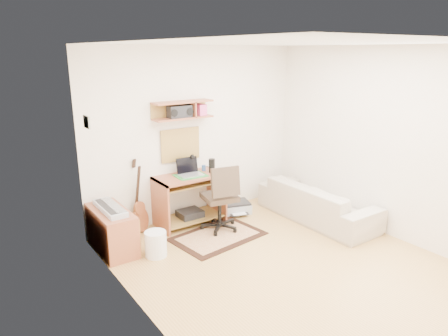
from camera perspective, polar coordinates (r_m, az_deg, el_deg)
floor at (r=5.24m, az=8.12°, el=-13.02°), size 3.60×4.00×0.01m
ceiling at (r=4.59m, az=9.45°, el=16.83°), size 3.60×4.00×0.01m
back_wall at (r=6.31m, az=-3.83°, el=4.80°), size 3.60×0.01×2.60m
left_wall at (r=3.79m, az=-11.63°, el=-3.17°), size 0.01×4.00×2.60m
right_wall at (r=6.10m, az=21.21°, el=3.36°), size 0.01×4.00×2.60m
wall_shelf at (r=5.99m, az=-5.74°, el=8.03°), size 0.90×0.25×0.26m
cork_board at (r=6.17m, az=-6.08°, el=3.26°), size 0.64×0.03×0.49m
wall_photo at (r=5.07m, az=-18.52°, el=6.08°), size 0.02×0.20×0.15m
desk at (r=6.18m, az=-4.79°, el=-4.39°), size 1.00×0.55×0.75m
laptop at (r=6.02m, az=-4.67°, el=0.09°), size 0.36×0.36×0.26m
speaker at (r=6.17m, az=-1.70°, el=0.33°), size 0.09×0.09×0.21m
desk_lamp at (r=6.22m, az=-4.28°, el=0.73°), size 0.09×0.09×0.28m
pencil_cup at (r=6.29m, az=-2.83°, el=0.02°), size 0.06×0.06×0.09m
boombox at (r=5.96m, az=-6.20°, el=7.78°), size 0.34×0.16×0.18m
rug at (r=5.85m, az=-0.86°, el=-9.44°), size 1.32×0.96×0.02m
task_chair at (r=5.89m, az=-0.63°, el=-4.03°), size 0.61×0.61×1.01m
cabinet at (r=5.59m, az=-15.31°, el=-8.31°), size 0.40×0.90×0.55m
music_keyboard at (r=5.47m, az=-15.54°, el=-5.38°), size 0.22×0.72×0.06m
guitar at (r=5.94m, az=-11.70°, el=-3.91°), size 0.33×0.28×1.07m
waste_basket at (r=5.35m, az=-9.45°, el=-10.35°), size 0.32×0.32×0.33m
printer at (r=6.66m, az=1.57°, el=-5.47°), size 0.54×0.47×0.17m
sofa at (r=6.46m, az=12.86°, el=-3.79°), size 0.57×1.94×0.76m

